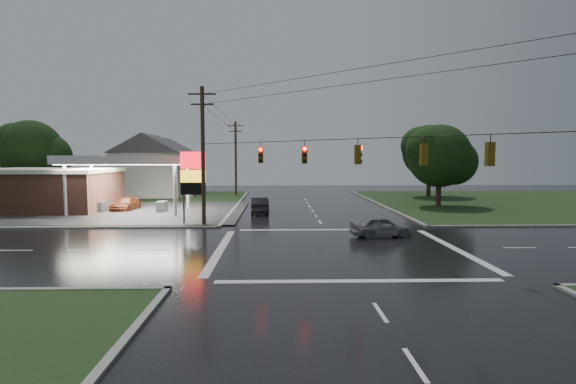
{
  "coord_description": "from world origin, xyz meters",
  "views": [
    {
      "loc": [
        -3.64,
        -26.36,
        5.47
      ],
      "look_at": [
        -2.85,
        5.21,
        3.0
      ],
      "focal_mm": 28.0,
      "sensor_mm": 36.0,
      "label": 1
    }
  ],
  "objects_px": {
    "house_far": "(166,163)",
    "house_near": "(151,165)",
    "gas_station": "(60,186)",
    "utility_pole_nw": "(203,154)",
    "tree_ne_near": "(441,156)",
    "car_pump": "(126,204)",
    "car_crossing": "(381,226)",
    "utility_pole_n": "(236,157)",
    "car_north": "(259,205)",
    "tree_ne_far": "(430,152)",
    "tree_nw_behind": "(32,151)",
    "pylon_sign": "(193,175)"
  },
  "relations": [
    {
      "from": "pylon_sign",
      "to": "tree_ne_far",
      "type": "distance_m",
      "value": 36.35
    },
    {
      "from": "tree_ne_near",
      "to": "car_crossing",
      "type": "xyz_separation_m",
      "value": [
        -10.62,
        -17.96,
        -4.85
      ]
    },
    {
      "from": "gas_station",
      "to": "car_north",
      "type": "bearing_deg",
      "value": -7.1
    },
    {
      "from": "house_near",
      "to": "car_crossing",
      "type": "distance_m",
      "value": 40.43
    },
    {
      "from": "utility_pole_n",
      "to": "tree_ne_far",
      "type": "bearing_deg",
      "value": -8.55
    },
    {
      "from": "utility_pole_n",
      "to": "car_north",
      "type": "xyz_separation_m",
      "value": [
        4.15,
        -20.83,
        -4.68
      ]
    },
    {
      "from": "gas_station",
      "to": "tree_ne_near",
      "type": "bearing_deg",
      "value": 3.3
    },
    {
      "from": "utility_pole_nw",
      "to": "gas_station",
      "type": "bearing_deg",
      "value": 147.77
    },
    {
      "from": "house_far",
      "to": "car_pump",
      "type": "xyz_separation_m",
      "value": [
        2.89,
        -28.45,
        -3.73
      ]
    },
    {
      "from": "pylon_sign",
      "to": "house_near",
      "type": "relative_size",
      "value": 0.54
    },
    {
      "from": "car_crossing",
      "to": "car_pump",
      "type": "xyz_separation_m",
      "value": [
        -22.58,
        15.51,
        -0.04
      ]
    },
    {
      "from": "tree_nw_behind",
      "to": "tree_ne_near",
      "type": "height_order",
      "value": "tree_nw_behind"
    },
    {
      "from": "tree_ne_far",
      "to": "car_crossing",
      "type": "height_order",
      "value": "tree_ne_far"
    },
    {
      "from": "car_north",
      "to": "car_pump",
      "type": "xyz_separation_m",
      "value": [
        -13.71,
        2.39,
        -0.12
      ]
    },
    {
      "from": "utility_pole_n",
      "to": "house_far",
      "type": "height_order",
      "value": "utility_pole_n"
    },
    {
      "from": "house_near",
      "to": "car_pump",
      "type": "height_order",
      "value": "house_near"
    },
    {
      "from": "tree_ne_far",
      "to": "utility_pole_nw",
      "type": "bearing_deg",
      "value": -137.41
    },
    {
      "from": "gas_station",
      "to": "pylon_sign",
      "type": "height_order",
      "value": "pylon_sign"
    },
    {
      "from": "tree_ne_near",
      "to": "utility_pole_n",
      "type": "bearing_deg",
      "value": 145.9
    },
    {
      "from": "car_north",
      "to": "car_pump",
      "type": "distance_m",
      "value": 13.92
    },
    {
      "from": "utility_pole_nw",
      "to": "house_near",
      "type": "bearing_deg",
      "value": 113.37
    },
    {
      "from": "utility_pole_nw",
      "to": "tree_ne_far",
      "type": "xyz_separation_m",
      "value": [
        26.65,
        24.49,
        0.46
      ]
    },
    {
      "from": "utility_pole_n",
      "to": "tree_nw_behind",
      "type": "height_order",
      "value": "utility_pole_n"
    },
    {
      "from": "car_crossing",
      "to": "car_pump",
      "type": "height_order",
      "value": "car_crossing"
    },
    {
      "from": "house_far",
      "to": "house_near",
      "type": "bearing_deg",
      "value": -85.24
    },
    {
      "from": "pylon_sign",
      "to": "house_far",
      "type": "height_order",
      "value": "house_far"
    },
    {
      "from": "house_far",
      "to": "car_crossing",
      "type": "height_order",
      "value": "house_far"
    },
    {
      "from": "car_crossing",
      "to": "tree_nw_behind",
      "type": "bearing_deg",
      "value": 46.62
    },
    {
      "from": "tree_ne_near",
      "to": "car_pump",
      "type": "bearing_deg",
      "value": -175.8
    },
    {
      "from": "utility_pole_nw",
      "to": "house_near",
      "type": "xyz_separation_m",
      "value": [
        -11.45,
        26.5,
        -1.32
      ]
    },
    {
      "from": "tree_nw_behind",
      "to": "tree_ne_near",
      "type": "bearing_deg",
      "value": -9.47
    },
    {
      "from": "tree_ne_far",
      "to": "car_crossing",
      "type": "bearing_deg",
      "value": -114.46
    },
    {
      "from": "tree_ne_near",
      "to": "car_pump",
      "type": "relative_size",
      "value": 1.94
    },
    {
      "from": "gas_station",
      "to": "utility_pole_nw",
      "type": "relative_size",
      "value": 2.38
    },
    {
      "from": "house_near",
      "to": "tree_ne_near",
      "type": "distance_m",
      "value": 37.8
    },
    {
      "from": "gas_station",
      "to": "tree_ne_far",
      "type": "xyz_separation_m",
      "value": [
        42.83,
        14.29,
        3.63
      ]
    },
    {
      "from": "tree_ne_near",
      "to": "gas_station",
      "type": "bearing_deg",
      "value": -176.7
    },
    {
      "from": "car_north",
      "to": "car_crossing",
      "type": "relative_size",
      "value": 1.14
    },
    {
      "from": "utility_pole_nw",
      "to": "car_crossing",
      "type": "xyz_separation_m",
      "value": [
        13.03,
        -5.46,
        -5.01
      ]
    },
    {
      "from": "house_far",
      "to": "tree_ne_far",
      "type": "height_order",
      "value": "tree_ne_far"
    },
    {
      "from": "pylon_sign",
      "to": "utility_pole_nw",
      "type": "xyz_separation_m",
      "value": [
        1.0,
        -1.0,
        1.71
      ]
    },
    {
      "from": "utility_pole_n",
      "to": "car_north",
      "type": "height_order",
      "value": "utility_pole_n"
    },
    {
      "from": "utility_pole_nw",
      "to": "tree_nw_behind",
      "type": "xyz_separation_m",
      "value": [
        -24.34,
        20.49,
        0.46
      ]
    },
    {
      "from": "utility_pole_nw",
      "to": "house_far",
      "type": "distance_m",
      "value": 40.48
    },
    {
      "from": "car_north",
      "to": "tree_ne_far",
      "type": "bearing_deg",
      "value": -147.41
    },
    {
      "from": "tree_ne_near",
      "to": "car_crossing",
      "type": "height_order",
      "value": "tree_ne_near"
    },
    {
      "from": "tree_nw_behind",
      "to": "utility_pole_n",
      "type": "bearing_deg",
      "value": 18.21
    },
    {
      "from": "car_pump",
      "to": "utility_pole_nw",
      "type": "bearing_deg",
      "value": -41.39
    },
    {
      "from": "house_far",
      "to": "tree_ne_near",
      "type": "xyz_separation_m",
      "value": [
        36.09,
        -26.01,
        1.16
      ]
    },
    {
      "from": "gas_station",
      "to": "car_north",
      "type": "xyz_separation_m",
      "value": [
        20.33,
        -2.53,
        -1.76
      ]
    }
  ]
}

